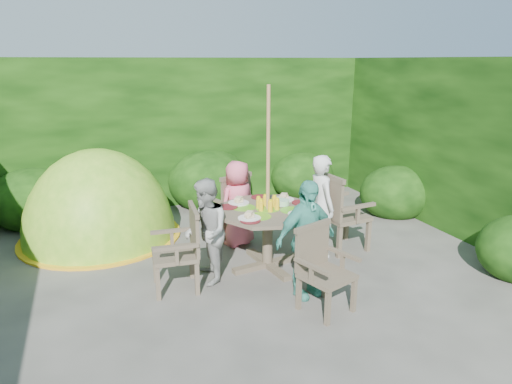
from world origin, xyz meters
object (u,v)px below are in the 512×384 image
object	(u,v)px
patio_table	(268,218)
child_left	(206,232)
garden_chair_right	(339,211)
dome_tent	(102,237)
child_back	(238,204)
garden_chair_back	(230,205)
garden_chair_left	(182,248)
garden_chair_front	(322,267)
parasol_pole	(268,180)
child_front	(306,239)
child_right	(322,206)

from	to	relation	value
patio_table	child_left	bearing A→B (deg)	-171.58
patio_table	garden_chair_right	size ratio (longest dim) A/B	1.44
child_left	dome_tent	bearing A→B (deg)	-145.80
child_back	garden_chair_back	bearing A→B (deg)	-107.22
garden_chair_left	dome_tent	xyz separation A→B (m)	(-0.79, 1.91, -0.48)
garden_chair_right	garden_chair_front	bearing A→B (deg)	137.47
garden_chair_back	garden_chair_front	distance (m)	2.21
garden_chair_right	garden_chair_left	distance (m)	2.19
parasol_pole	garden_chair_front	size ratio (longest dim) A/B	2.60
garden_chair_front	child_front	size ratio (longest dim) A/B	0.66
child_back	dome_tent	size ratio (longest dim) A/B	0.46
child_right	child_left	xyz separation A→B (m)	(-1.58, -0.23, -0.06)
garden_chair_left	garden_chair_back	distance (m)	1.58
garden_chair_back	garden_chair_right	bearing A→B (deg)	121.16
garden_chair_back	child_back	size ratio (longest dim) A/B	0.78
garden_chair_right	child_left	xyz separation A→B (m)	(-1.87, -0.28, 0.06)
garden_chair_back	child_front	size ratio (longest dim) A/B	0.71
child_right	child_back	world-z (taller)	child_right
child_right	child_left	bearing A→B (deg)	98.13
garden_chair_right	garden_chair_back	bearing A→B (deg)	46.65
garden_chair_front	child_left	bearing A→B (deg)	114.54
garden_chair_back	child_right	xyz separation A→B (m)	(0.93, -0.98, 0.17)
garden_chair_back	dome_tent	xyz separation A→B (m)	(-1.74, 0.64, -0.49)
patio_table	child_left	world-z (taller)	child_left
dome_tent	garden_chair_right	bearing A→B (deg)	-31.46
garden_chair_left	garden_chair_front	world-z (taller)	garden_chair_left
garden_chair_right	dome_tent	world-z (taller)	dome_tent
garden_chair_front	garden_chair_back	bearing A→B (deg)	78.30
parasol_pole	child_right	xyz separation A→B (m)	(0.79, 0.12, -0.44)
child_front	parasol_pole	bearing A→B (deg)	86.20
parasol_pole	child_back	world-z (taller)	parasol_pole
garden_chair_back	parasol_pole	bearing A→B (deg)	75.87
parasol_pole	garden_chair_right	size ratio (longest dim) A/B	2.17
garden_chair_right	garden_chair_front	xyz separation A→B (m)	(-0.93, -1.26, -0.09)
garden_chair_right	child_back	xyz separation A→B (m)	(-1.19, 0.63, 0.05)
garden_chair_back	child_back	distance (m)	0.32
garden_chair_right	garden_chair_front	size ratio (longest dim) A/B	1.20
child_right	child_front	bearing A→B (deg)	143.13
dome_tent	child_front	bearing A→B (deg)	-55.17
garden_chair_front	child_right	world-z (taller)	child_right
patio_table	garden_chair_left	world-z (taller)	garden_chair_left
garden_chair_right	garden_chair_left	xyz separation A→B (m)	(-2.17, -0.34, -0.06)
patio_table	garden_chair_front	xyz separation A→B (m)	(0.14, -1.10, -0.18)
garden_chair_right	child_back	bearing A→B (deg)	56.17
garden_chair_left	child_left	distance (m)	0.33
patio_table	garden_chair_back	distance (m)	1.11
patio_table	garden_chair_back	bearing A→B (deg)	97.61
garden_chair_left	child_front	distance (m)	1.36
child_left	child_front	xyz separation A→B (m)	(0.91, -0.68, 0.04)
parasol_pole	child_left	size ratio (longest dim) A/B	1.82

